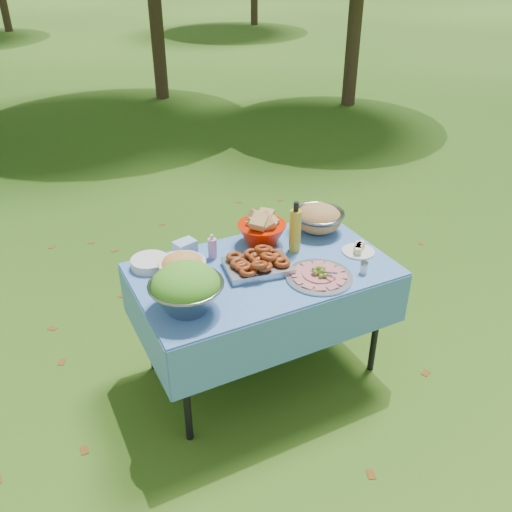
{
  "coord_description": "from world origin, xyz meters",
  "views": [
    {
      "loc": [
        -1.23,
        -2.34,
        2.41
      ],
      "look_at": [
        -0.05,
        0.0,
        0.85
      ],
      "focal_mm": 38.0,
      "sensor_mm": 36.0,
      "label": 1
    }
  ],
  "objects": [
    {
      "name": "fried_tray",
      "position": [
        -0.03,
        -0.0,
        0.8
      ],
      "size": [
        0.41,
        0.32,
        0.09
      ],
      "primitive_type": "cube",
      "rotation": [
        0.0,
        0.0,
        -0.17
      ],
      "color": "#A3A4A7",
      "rests_on": "picnic_table"
    },
    {
      "name": "pasta_bowl_white",
      "position": [
        -0.44,
        0.12,
        0.83
      ],
      "size": [
        0.29,
        0.29,
        0.15
      ],
      "primitive_type": null,
      "rotation": [
        0.0,
        0.0,
        -0.14
      ],
      "color": "silver",
      "rests_on": "picnic_table"
    },
    {
      "name": "sanitizer_bottle",
      "position": [
        -0.21,
        0.24,
        0.84
      ],
      "size": [
        0.07,
        0.07,
        0.15
      ],
      "primitive_type": "cylinder",
      "rotation": [
        0.0,
        0.0,
        0.42
      ],
      "color": "pink",
      "rests_on": "picnic_table"
    },
    {
      "name": "bread_bowl",
      "position": [
        0.13,
        0.27,
        0.86
      ],
      "size": [
        0.31,
        0.31,
        0.2
      ],
      "primitive_type": null,
      "rotation": [
        0.0,
        0.0,
        -0.04
      ],
      "color": "red",
      "rests_on": "picnic_table"
    },
    {
      "name": "wipes_box",
      "position": [
        -0.35,
        0.31,
        0.82
      ],
      "size": [
        0.14,
        0.12,
        0.11
      ],
      "primitive_type": "cube",
      "rotation": [
        0.0,
        0.0,
        0.26
      ],
      "color": "#98C4F3",
      "rests_on": "picnic_table"
    },
    {
      "name": "cheese_plate",
      "position": [
        0.6,
        -0.1,
        0.79
      ],
      "size": [
        0.23,
        0.23,
        0.05
      ],
      "primitive_type": "cylinder",
      "rotation": [
        0.0,
        0.0,
        0.18
      ],
      "color": "silver",
      "rests_on": "picnic_table"
    },
    {
      "name": "picnic_table",
      "position": [
        0.0,
        0.0,
        0.38
      ],
      "size": [
        1.46,
        0.86,
        0.76
      ],
      "primitive_type": "cube",
      "color": "#84B7FF",
      "rests_on": "ground"
    },
    {
      "name": "ground",
      "position": [
        0.0,
        0.0,
        0.0
      ],
      "size": [
        80.0,
        80.0,
        0.0
      ],
      "primitive_type": "plane",
      "color": "black",
      "rests_on": "ground"
    },
    {
      "name": "shaker",
      "position": [
        0.49,
        -0.3,
        0.8
      ],
      "size": [
        0.05,
        0.05,
        0.07
      ],
      "primitive_type": "cylinder",
      "rotation": [
        0.0,
        0.0,
        -0.33
      ],
      "color": "white",
      "rests_on": "picnic_table"
    },
    {
      "name": "oil_bottle",
      "position": [
        0.27,
        0.1,
        0.92
      ],
      "size": [
        0.09,
        0.09,
        0.32
      ],
      "primitive_type": "cylinder",
      "rotation": [
        0.0,
        0.0,
        0.42
      ],
      "color": "gold",
      "rests_on": "picnic_table"
    },
    {
      "name": "plate_stack",
      "position": [
        -0.57,
        0.31,
        0.79
      ],
      "size": [
        0.25,
        0.25,
        0.05
      ],
      "primitive_type": "cylinder",
      "rotation": [
        0.0,
        0.0,
        -0.2
      ],
      "color": "silver",
      "rests_on": "picnic_table"
    },
    {
      "name": "salad_bowl",
      "position": [
        -0.53,
        -0.17,
        0.89
      ],
      "size": [
        0.41,
        0.41,
        0.25
      ],
      "primitive_type": null,
      "rotation": [
        0.0,
        0.0,
        0.08
      ],
      "color": "gray",
      "rests_on": "picnic_table"
    },
    {
      "name": "pasta_bowl_steel",
      "position": [
        0.53,
        0.26,
        0.85
      ],
      "size": [
        0.34,
        0.34,
        0.18
      ],
      "primitive_type": null,
      "rotation": [
        0.0,
        0.0,
        -0.04
      ],
      "color": "gray",
      "rests_on": "picnic_table"
    },
    {
      "name": "charcuterie_platter",
      "position": [
        0.23,
        -0.23,
        0.8
      ],
      "size": [
        0.44,
        0.44,
        0.09
      ],
      "primitive_type": "cylinder",
      "rotation": [
        0.0,
        0.0,
        0.17
      ],
      "color": "#ACAEB3",
      "rests_on": "picnic_table"
    }
  ]
}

